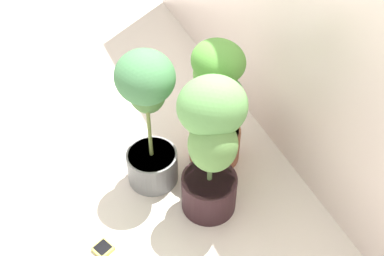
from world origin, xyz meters
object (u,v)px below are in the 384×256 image
Objects in this scene: potted_plant_back_right at (211,141)px; hygrometer_box at (103,249)px; potted_plant_center at (148,114)px; potted_plant_back_center at (216,101)px.

potted_plant_back_right reaches higher than hygrometer_box.
potted_plant_back_center is (0.01, 0.34, -0.04)m from potted_plant_center.
hygrometer_box is (0.32, -0.71, -0.39)m from potted_plant_back_center.
potted_plant_center reaches higher than hygrometer_box.
hygrometer_box is (0.04, -0.55, -0.44)m from potted_plant_back_right.
potted_plant_center is 0.35m from potted_plant_back_center.
hygrometer_box is at bearing -48.73° from potted_plant_center.
potted_plant_back_right is 7.42× the size of hygrometer_box.
potted_plant_back_center is 0.93× the size of potted_plant_back_right.
potted_plant_back_center is 0.33m from potted_plant_back_right.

